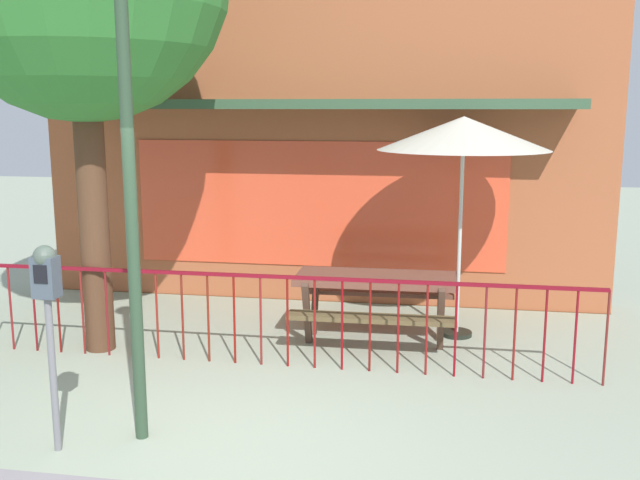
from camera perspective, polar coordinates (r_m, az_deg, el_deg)
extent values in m
plane|color=#9AA58F|center=(6.09, -7.47, -15.40)|extent=(40.00, 40.00, 0.00)
cube|color=brown|center=(10.24, 0.02, -4.47)|extent=(7.75, 0.54, 0.01)
cube|color=#A65634|center=(9.89, 0.02, 8.88)|extent=(7.75, 0.50, 4.73)
cube|color=#E54C2D|center=(9.72, -0.24, 2.84)|extent=(5.04, 0.02, 1.70)
cube|color=#345137|center=(9.22, -0.69, 10.74)|extent=(6.59, 0.84, 0.12)
cube|color=maroon|center=(7.33, -3.71, -2.92)|extent=(6.51, 0.04, 0.04)
cylinder|color=maroon|center=(8.62, -23.35, -4.97)|extent=(0.02, 0.02, 0.95)
cylinder|color=maroon|center=(8.47, -21.74, -5.12)|extent=(0.02, 0.02, 0.95)
cylinder|color=maroon|center=(8.33, -20.07, -5.27)|extent=(0.02, 0.02, 0.95)
cylinder|color=maroon|center=(8.19, -18.34, -5.42)|extent=(0.02, 0.02, 0.95)
cylinder|color=maroon|center=(8.07, -16.55, -5.57)|extent=(0.02, 0.02, 0.95)
cylinder|color=maroon|center=(7.95, -14.71, -5.72)|extent=(0.02, 0.02, 0.95)
cylinder|color=maroon|center=(7.84, -12.82, -5.86)|extent=(0.02, 0.02, 0.95)
cylinder|color=maroon|center=(7.74, -10.87, -6.01)|extent=(0.02, 0.02, 0.95)
cylinder|color=maroon|center=(7.64, -8.87, -6.14)|extent=(0.02, 0.02, 0.95)
cylinder|color=maroon|center=(7.56, -6.82, -6.28)|extent=(0.02, 0.02, 0.95)
cylinder|color=maroon|center=(7.49, -4.73, -6.41)|extent=(0.02, 0.02, 0.95)
cylinder|color=maroon|center=(7.42, -2.59, -6.53)|extent=(0.02, 0.02, 0.95)
cylinder|color=maroon|center=(7.37, -0.43, -6.65)|extent=(0.02, 0.02, 0.95)
cylinder|color=maroon|center=(7.33, 1.77, -6.76)|extent=(0.02, 0.02, 0.95)
cylinder|color=maroon|center=(7.29, 3.99, -6.86)|extent=(0.02, 0.02, 0.95)
cylinder|color=maroon|center=(7.27, 6.22, -6.95)|extent=(0.02, 0.02, 0.95)
cylinder|color=maroon|center=(7.26, 8.47, -7.03)|extent=(0.02, 0.02, 0.95)
cylinder|color=maroon|center=(7.26, 10.72, -7.10)|extent=(0.02, 0.02, 0.95)
cylinder|color=maroon|center=(7.28, 12.97, -7.15)|extent=(0.02, 0.02, 0.95)
cylinder|color=maroon|center=(7.30, 15.20, -7.20)|extent=(0.02, 0.02, 0.95)
cylinder|color=maroon|center=(7.33, 17.42, -7.24)|extent=(0.02, 0.02, 0.95)
cylinder|color=maroon|center=(7.38, 19.62, -7.26)|extent=(0.02, 0.02, 0.95)
cylinder|color=maroon|center=(7.43, 21.79, -7.28)|extent=(0.02, 0.02, 0.95)
cube|color=brown|center=(8.14, 4.43, -3.08)|extent=(1.81, 0.79, 0.07)
cube|color=brown|center=(7.69, 4.08, -6.21)|extent=(1.80, 0.29, 0.05)
cube|color=brown|center=(8.74, 4.68, -4.15)|extent=(1.80, 0.29, 0.05)
cube|color=#50382C|center=(8.05, -1.03, -5.92)|extent=(0.08, 0.35, 0.78)
cube|color=brown|center=(8.58, -0.39, -4.88)|extent=(0.08, 0.35, 0.78)
cube|color=#50372A|center=(7.95, 9.58, -6.30)|extent=(0.08, 0.35, 0.78)
cube|color=brown|center=(8.48, 9.54, -5.21)|extent=(0.08, 0.35, 0.78)
cylinder|color=black|center=(8.67, 10.77, -7.29)|extent=(0.36, 0.36, 0.05)
cylinder|color=#B5BBB7|center=(8.38, 11.06, 0.70)|extent=(0.04, 0.04, 2.50)
cone|color=beige|center=(8.27, 11.33, 8.31)|extent=(1.94, 1.94, 0.38)
cylinder|color=slate|center=(5.99, -20.44, -10.02)|extent=(0.06, 0.06, 1.24)
cube|color=#434E5B|center=(5.77, -20.94, -2.76)|extent=(0.18, 0.14, 0.31)
sphere|color=#48554B|center=(5.74, -21.04, -1.23)|extent=(0.17, 0.17, 0.17)
cube|color=black|center=(5.70, -21.34, -2.56)|extent=(0.11, 0.01, 0.14)
cylinder|color=#503220|center=(8.09, -17.58, 2.46)|extent=(0.32, 0.32, 3.17)
cylinder|color=#2D442F|center=(5.72, -14.72, 1.28)|extent=(0.10, 0.10, 3.53)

